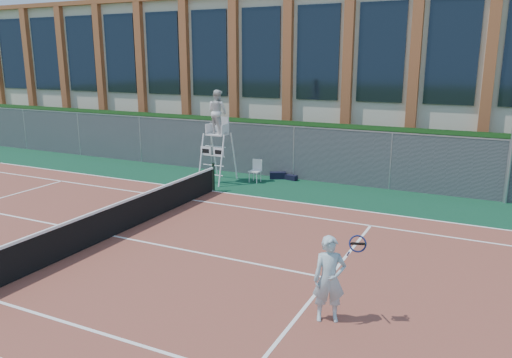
% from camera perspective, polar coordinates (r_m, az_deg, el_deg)
% --- Properties ---
extents(ground, '(120.00, 120.00, 0.00)m').
position_cam_1_polar(ground, '(14.90, -16.00, -6.39)').
color(ground, '#233814').
extents(apron, '(36.00, 20.00, 0.01)m').
position_cam_1_polar(apron, '(15.60, -13.56, -5.29)').
color(apron, '#0D3B27').
rests_on(apron, ground).
extents(tennis_court, '(23.77, 10.97, 0.02)m').
position_cam_1_polar(tennis_court, '(14.89, -16.00, -6.32)').
color(tennis_court, brown).
rests_on(tennis_court, apron).
extents(tennis_net, '(0.10, 11.30, 1.10)m').
position_cam_1_polar(tennis_net, '(14.73, -16.13, -4.43)').
color(tennis_net, black).
rests_on(tennis_net, ground).
extents(fence, '(40.00, 0.06, 2.20)m').
position_cam_1_polar(fence, '(21.70, -0.59, 3.39)').
color(fence, '#595E60').
rests_on(fence, ground).
extents(hedge, '(40.00, 1.40, 2.20)m').
position_cam_1_polar(hedge, '(22.76, 0.76, 3.88)').
color(hedge, black).
rests_on(hedge, ground).
extents(building, '(45.00, 10.60, 8.22)m').
position_cam_1_polar(building, '(29.82, 7.46, 11.98)').
color(building, beige).
rests_on(building, ground).
extents(umpire_chair, '(1.06, 1.63, 3.79)m').
position_cam_1_polar(umpire_chair, '(20.22, -4.42, 7.38)').
color(umpire_chair, white).
rests_on(umpire_chair, ground).
extents(plastic_chair, '(0.45, 0.45, 0.92)m').
position_cam_1_polar(plastic_chair, '(20.43, 0.01, 1.19)').
color(plastic_chair, silver).
rests_on(plastic_chair, apron).
extents(sports_bag_near, '(0.72, 0.55, 0.29)m').
position_cam_1_polar(sports_bag_near, '(21.03, 2.50, 0.42)').
color(sports_bag_near, black).
rests_on(sports_bag_near, apron).
extents(sports_bag_far, '(0.56, 0.34, 0.21)m').
position_cam_1_polar(sports_bag_far, '(20.87, 4.03, 0.18)').
color(sports_bag_far, black).
rests_on(sports_bag_far, apron).
extents(tennis_player, '(1.01, 0.75, 1.72)m').
position_cam_1_polar(tennis_player, '(9.77, 8.40, -11.22)').
color(tennis_player, '#A8C2CA').
rests_on(tennis_player, tennis_court).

